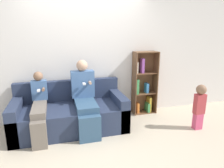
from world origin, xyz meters
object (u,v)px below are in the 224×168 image
child_seated (39,107)px  toddler_standing (200,104)px  couch (71,114)px  bookshelf (144,85)px  adult_seated (85,96)px

child_seated → toddler_standing: (2.84, -0.53, -0.06)m
couch → bookshelf: bearing=12.7°
child_seated → toddler_standing: 2.89m
couch → bookshelf: size_ratio=1.47×
couch → toddler_standing: bearing=-16.0°
toddler_standing → couch: bearing=164.0°
child_seated → toddler_standing: bearing=-10.6°
couch → toddler_standing: (2.31, -0.66, 0.21)m
couch → toddler_standing: size_ratio=2.34×
adult_seated → child_seated: size_ratio=1.17×
couch → child_seated: child_seated is taller
couch → adult_seated: 0.47m
adult_seated → toddler_standing: bearing=-16.3°
couch → toddler_standing: toddler_standing is taller
bookshelf → toddler_standing: bearing=-57.2°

